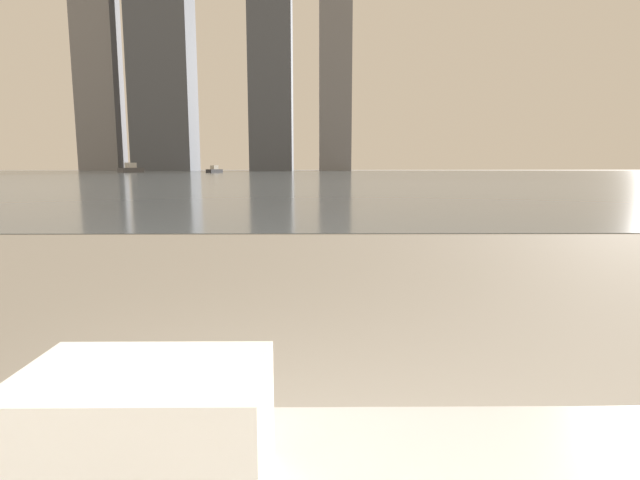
{
  "coord_description": "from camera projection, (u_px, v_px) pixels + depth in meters",
  "views": [
    {
      "loc": [
        0.03,
        0.19,
        0.92
      ],
      "look_at": [
        0.05,
        2.75,
        0.54
      ],
      "focal_mm": 28.0,
      "sensor_mm": 36.0,
      "label": 1
    }
  ],
  "objects": [
    {
      "name": "skyline_tower_3",
      "position": [
        335.0,
        21.0,
        111.87
      ],
      "size": [
        7.11,
        10.45,
        66.57
      ],
      "color": "slate",
      "rests_on": "ground_plane"
    },
    {
      "name": "harbor_boat_2",
      "position": [
        214.0,
        170.0,
        77.27
      ],
      "size": [
        2.23,
        3.12,
        1.12
      ],
      "color": "#2D2D33",
      "rests_on": "harbor_water"
    },
    {
      "name": "harbor_water",
      "position": [
        315.0,
        174.0,
        61.28
      ],
      "size": [
        180.0,
        110.0,
        0.01
      ],
      "color": "slate",
      "rests_on": "ground_plane"
    },
    {
      "name": "towel_stack",
      "position": [
        147.0,
        434.0,
        0.59
      ],
      "size": [
        0.29,
        0.19,
        0.16
      ],
      "color": "white",
      "rests_on": "bathtub"
    },
    {
      "name": "harbor_boat_0",
      "position": [
        131.0,
        169.0,
        81.91
      ],
      "size": [
        3.39,
        4.34,
        1.57
      ],
      "color": "#4C4C51",
      "rests_on": "harbor_water"
    },
    {
      "name": "skyline_tower_2",
      "position": [
        271.0,
        47.0,
        112.57
      ],
      "size": [
        9.39,
        11.65,
        55.18
      ],
      "color": "#4C515B",
      "rests_on": "ground_plane"
    },
    {
      "name": "skyline_tower_0",
      "position": [
        96.0,
        37.0,
        111.88
      ],
      "size": [
        9.03,
        6.32,
        59.56
      ],
      "color": "slate",
      "rests_on": "ground_plane"
    }
  ]
}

